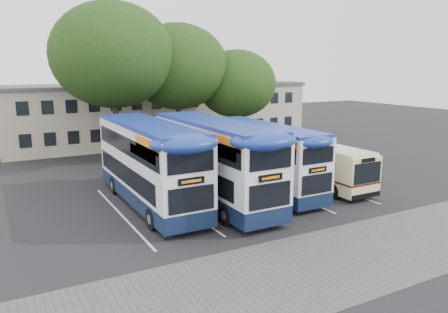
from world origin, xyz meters
TOP-DOWN VIEW (x-y plane):
  - ground at (0.00, 0.00)m, footprint 120.00×120.00m
  - paving_strip at (-2.00, -5.00)m, footprint 40.00×6.00m
  - bay_lines at (-3.75, 5.00)m, footprint 14.12×11.00m
  - depot_building at (0.00, 26.99)m, footprint 32.40×8.40m
  - lamp_post at (6.00, 19.97)m, footprint 0.25×1.05m
  - tree_left at (-7.43, 17.81)m, footprint 9.88×9.88m
  - tree_mid at (-1.55, 18.58)m, footprint 8.82×8.82m
  - tree_right at (4.00, 17.83)m, footprint 7.40×7.40m
  - bus_dd_left at (-8.72, 5.99)m, footprint 2.83×11.67m
  - bus_dd_mid at (-5.20, 4.74)m, footprint 2.86×11.78m
  - bus_dd_right at (-1.28, 5.26)m, footprint 2.54×10.47m
  - bus_single at (2.73, 5.10)m, footprint 2.46×9.66m

SIDE VIEW (x-z plane):
  - ground at x=0.00m, z-range 0.00..0.00m
  - paving_strip at x=-2.00m, z-range 0.00..0.01m
  - bay_lines at x=-3.75m, z-range 0.00..0.01m
  - bus_single at x=2.73m, z-range 0.19..3.07m
  - bus_dd_right at x=-1.28m, z-range 0.22..4.58m
  - bus_dd_left at x=-8.72m, z-range 0.25..5.11m
  - bus_dd_mid at x=-5.20m, z-range 0.25..5.16m
  - depot_building at x=0.00m, z-range 0.05..6.25m
  - lamp_post at x=6.00m, z-range 0.55..9.61m
  - tree_right at x=4.00m, z-range 1.61..11.16m
  - tree_mid at x=-1.55m, z-range 2.11..13.84m
  - tree_left at x=-7.43m, z-range 2.33..15.42m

